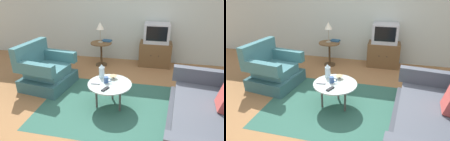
{
  "view_description": "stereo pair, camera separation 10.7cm",
  "coord_description": "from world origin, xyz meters",
  "views": [
    {
      "loc": [
        0.61,
        -2.83,
        1.97
      ],
      "look_at": [
        -0.04,
        0.26,
        0.55
      ],
      "focal_mm": 32.3,
      "sensor_mm": 36.0,
      "label": 1
    },
    {
      "loc": [
        0.72,
        -2.8,
        1.97
      ],
      "look_at": [
        -0.04,
        0.26,
        0.55
      ],
      "focal_mm": 32.3,
      "sensor_mm": 36.0,
      "label": 2
    }
  ],
  "objects": [
    {
      "name": "tv_stand",
      "position": [
        0.68,
        2.01,
        0.3
      ],
      "size": [
        0.76,
        0.46,
        0.59
      ],
      "color": "brown",
      "rests_on": "ground"
    },
    {
      "name": "vase",
      "position": [
        -0.21,
        0.21,
        0.55
      ],
      "size": [
        0.09,
        0.09,
        0.24
      ],
      "color": "silver",
      "rests_on": "coffee_table"
    },
    {
      "name": "bowl",
      "position": [
        0.0,
        0.2,
        0.46
      ],
      "size": [
        0.13,
        0.13,
        0.06
      ],
      "color": "tan",
      "rests_on": "coffee_table"
    },
    {
      "name": "coffee_table",
      "position": [
        -0.02,
        0.01,
        0.39
      ],
      "size": [
        0.72,
        0.72,
        0.43
      ],
      "color": "#B2C6C1",
      "rests_on": "ground"
    },
    {
      "name": "ground_plane",
      "position": [
        0.0,
        0.0,
        0.0
      ],
      "size": [
        16.0,
        16.0,
        0.0
      ],
      "primitive_type": "plane",
      "color": "olive"
    },
    {
      "name": "side_table",
      "position": [
        -0.62,
        1.74,
        0.42
      ],
      "size": [
        0.51,
        0.51,
        0.59
      ],
      "color": "brown",
      "rests_on": "ground"
    },
    {
      "name": "tv_remote_dark",
      "position": [
        -0.05,
        -0.2,
        0.44
      ],
      "size": [
        0.11,
        0.16,
        0.02
      ],
      "rotation": [
        0.0,
        0.0,
        1.16
      ],
      "color": "black",
      "rests_on": "coffee_table"
    },
    {
      "name": "book",
      "position": [
        -0.5,
        1.88,
        0.6
      ],
      "size": [
        0.24,
        0.19,
        0.03
      ],
      "rotation": [
        0.0,
        0.0,
        -0.17
      ],
      "color": "navy",
      "rests_on": "side_table"
    },
    {
      "name": "armchair",
      "position": [
        -1.43,
        0.47,
        0.3
      ],
      "size": [
        0.96,
        1.0,
        0.87
      ],
      "rotation": [
        0.0,
        0.0,
        -1.71
      ],
      "color": "#325C60",
      "rests_on": "ground"
    },
    {
      "name": "table_lamp",
      "position": [
        -0.64,
        1.76,
        0.97
      ],
      "size": [
        0.18,
        0.18,
        0.49
      ],
      "color": "#9E937A",
      "rests_on": "side_table"
    },
    {
      "name": "back_wall",
      "position": [
        0.0,
        2.33,
        1.35
      ],
      "size": [
        9.0,
        0.12,
        2.7
      ],
      "primitive_type": "cube",
      "color": "#B2BCB2",
      "rests_on": "ground"
    },
    {
      "name": "television",
      "position": [
        0.68,
        2.03,
        0.82
      ],
      "size": [
        0.59,
        0.45,
        0.46
      ],
      "color": "#B7B7BC",
      "rests_on": "tv_stand"
    },
    {
      "name": "couch",
      "position": [
        1.4,
        -0.5,
        0.29
      ],
      "size": [
        1.12,
        1.97,
        0.88
      ],
      "rotation": [
        0.0,
        0.0,
        1.45
      ],
      "color": "#3E424B",
      "rests_on": "ground"
    },
    {
      "name": "area_rug",
      "position": [
        -0.02,
        0.01,
        0.0
      ],
      "size": [
        2.34,
        1.79,
        0.0
      ],
      "primitive_type": "cube",
      "color": "#2D5B4C",
      "rests_on": "ground"
    },
    {
      "name": "tv_remote_silver",
      "position": [
        -0.24,
        -0.05,
        0.44
      ],
      "size": [
        0.15,
        0.05,
        0.02
      ],
      "rotation": [
        0.0,
        0.0,
        0.04
      ],
      "color": "#B2B2B7",
      "rests_on": "coffee_table"
    },
    {
      "name": "mug",
      "position": [
        -0.08,
        0.03,
        0.48
      ],
      "size": [
        0.13,
        0.08,
        0.1
      ],
      "color": "#335184",
      "rests_on": "coffee_table"
    }
  ]
}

